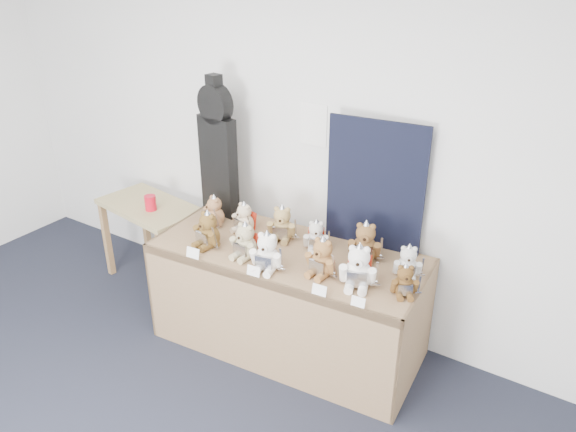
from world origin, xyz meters
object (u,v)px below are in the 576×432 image
Objects in this scene: teddy_front_far_right at (358,268)px; teddy_front_left at (245,242)px; teddy_front_right at (322,258)px; side_table at (151,218)px; teddy_back_centre_left at (282,225)px; display_table at (283,278)px; guitar_case at (218,148)px; teddy_front_end at (405,281)px; teddy_back_far_left at (214,212)px; red_cup at (150,203)px; teddy_back_left at (244,219)px; teddy_back_end at (408,263)px; teddy_back_right at (365,243)px; teddy_front_centre at (267,253)px; teddy_back_centre_right at (316,236)px; teddy_front_far_left at (208,231)px.

teddy_front_left is at bearing 167.15° from teddy_front_far_right.
teddy_front_left is 0.97× the size of teddy_front_right.
side_table is 3.32× the size of teddy_back_centre_left.
guitar_case is (-0.78, 0.32, 0.69)m from display_table.
teddy_back_far_left is at bearing 146.30° from teddy_front_end.
guitar_case reaches higher than teddy_back_far_left.
display_table is 0.37m from teddy_front_left.
red_cup is at bearing 163.83° from teddy_back_centre_left.
teddy_back_far_left reaches higher than teddy_back_left.
teddy_front_end is at bearing -96.73° from teddy_back_end.
display_table is 0.61m from teddy_back_right.
display_table is 0.65m from teddy_front_far_right.
teddy_back_end is at bearing 16.91° from teddy_back_left.
teddy_front_far_right is at bearing -9.15° from display_table.
teddy_back_left reaches higher than display_table.
teddy_front_right reaches higher than teddy_back_end.
teddy_front_centre is at bearing -13.07° from red_cup.
teddy_front_centre is at bearing -10.37° from teddy_front_left.
teddy_front_centre reaches higher than teddy_back_centre_left.
teddy_back_far_left is (-0.82, -0.09, 0.01)m from teddy_back_centre_right.
side_table is at bearing 146.01° from teddy_front_end.
display_table is 15.79× the size of red_cup.
teddy_back_end is 0.96× the size of teddy_back_far_left.
teddy_front_right is 0.79m from teddy_back_left.
teddy_back_right is (0.47, 0.45, 0.00)m from teddy_front_centre.
display_table is 2.06× the size of side_table.
guitar_case is 1.01m from teddy_back_centre_right.
teddy_back_left reaches higher than side_table.
teddy_front_right is 0.34m from teddy_back_right.
teddy_front_left reaches higher than display_table.
teddy_front_right reaches higher than red_cup.
teddy_back_centre_left reaches higher than teddy_back_left.
teddy_front_far_left is 0.52m from teddy_front_centre.
teddy_front_left is at bearing 158.44° from teddy_front_end.
teddy_front_left is (1.15, -0.26, 0.10)m from red_cup.
teddy_front_end is at bearing 7.96° from teddy_back_left.
teddy_back_centre_right is 0.98× the size of teddy_back_end.
guitar_case is at bearing 19.40° from side_table.
teddy_front_centre is 0.56m from teddy_back_left.
guitar_case is 0.79m from red_cup.
teddy_back_centre_right reaches higher than red_cup.
red_cup is 0.67m from teddy_back_far_left.
teddy_back_centre_left is at bearing 156.69° from teddy_back_end.
teddy_back_far_left is (0.76, -0.07, 0.28)m from side_table.
guitar_case is at bearing 139.88° from teddy_front_end.
guitar_case is 4.38× the size of teddy_back_end.
teddy_back_left reaches higher than red_cup.
side_table is 4.13× the size of teddy_front_end.
side_table is at bearing 160.80° from teddy_back_centre_left.
teddy_front_right is (0.53, 0.08, 0.00)m from teddy_front_left.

